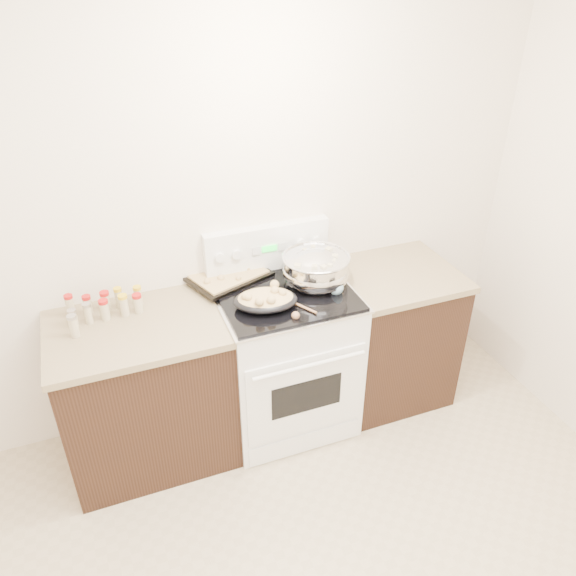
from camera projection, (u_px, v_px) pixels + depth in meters
name	position (u px, v px, depth m)	size (l,w,h in m)	color
room_shell	(348.00, 337.00, 1.53)	(4.10, 3.60, 2.75)	white
counter_left	(147.00, 392.00, 3.17)	(0.93, 0.67, 0.92)	black
counter_right	(389.00, 333.00, 3.64)	(0.73, 0.67, 0.92)	black
kitchen_range	(285.00, 355.00, 3.40)	(0.78, 0.73, 1.22)	white
mixing_bowl	(316.00, 269.00, 3.20)	(0.49, 0.49, 0.23)	silver
roasting_pan	(266.00, 299.00, 3.01)	(0.39, 0.31, 0.11)	black
baking_sheet	(229.00, 275.00, 3.29)	(0.52, 0.45, 0.06)	black
wooden_spoon	(297.00, 312.00, 2.97)	(0.14, 0.23, 0.04)	#A5724B
blue_ladle	(336.00, 286.00, 3.15)	(0.15, 0.28, 0.11)	#8AB7CE
spice_jars	(103.00, 307.00, 2.96)	(0.40, 0.24, 0.13)	#BFB28C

